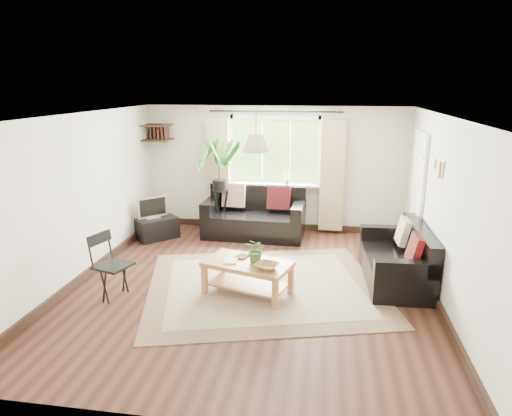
% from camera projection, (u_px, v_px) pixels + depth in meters
% --- Properties ---
extents(floor, '(5.50, 5.50, 0.00)m').
position_uv_depth(floor, '(252.00, 286.00, 6.51)').
color(floor, black).
rests_on(floor, ground).
extents(ceiling, '(5.50, 5.50, 0.00)m').
position_uv_depth(ceiling, '(251.00, 115.00, 5.88)').
color(ceiling, white).
rests_on(ceiling, floor).
extents(wall_back, '(5.00, 0.02, 2.40)m').
position_uv_depth(wall_back, '(275.00, 169.00, 8.82)').
color(wall_back, beige).
rests_on(wall_back, floor).
extents(wall_front, '(5.00, 0.02, 2.40)m').
position_uv_depth(wall_front, '(193.00, 294.00, 3.58)').
color(wall_front, beige).
rests_on(wall_front, floor).
extents(wall_left, '(0.02, 5.50, 2.40)m').
position_uv_depth(wall_left, '(81.00, 198.00, 6.57)').
color(wall_left, beige).
rests_on(wall_left, floor).
extents(wall_right, '(0.02, 5.50, 2.40)m').
position_uv_depth(wall_right, '(444.00, 213.00, 5.82)').
color(wall_right, beige).
rests_on(wall_right, floor).
extents(rug, '(3.85, 3.52, 0.02)m').
position_uv_depth(rug, '(264.00, 286.00, 6.48)').
color(rug, beige).
rests_on(rug, floor).
extents(window, '(2.50, 0.16, 2.16)m').
position_uv_depth(window, '(275.00, 151.00, 8.69)').
color(window, white).
rests_on(window, wall_back).
extents(door, '(0.06, 0.96, 2.06)m').
position_uv_depth(door, '(416.00, 197.00, 7.50)').
color(door, silver).
rests_on(door, wall_right).
extents(corner_shelf, '(0.50, 0.50, 0.34)m').
position_uv_depth(corner_shelf, '(157.00, 133.00, 8.74)').
color(corner_shelf, black).
rests_on(corner_shelf, wall_back).
extents(pendant_lamp, '(0.36, 0.36, 0.54)m').
position_uv_depth(pendant_lamp, '(256.00, 139.00, 6.35)').
color(pendant_lamp, beige).
rests_on(pendant_lamp, ceiling).
extents(wall_sconce, '(0.12, 0.12, 0.28)m').
position_uv_depth(wall_sconce, '(438.00, 167.00, 5.98)').
color(wall_sconce, beige).
rests_on(wall_sconce, wall_right).
extents(sofa_back, '(1.89, 1.00, 0.88)m').
position_uv_depth(sofa_back, '(254.00, 214.00, 8.57)').
color(sofa_back, black).
rests_on(sofa_back, floor).
extents(sofa_right, '(1.69, 0.91, 0.78)m').
position_uv_depth(sofa_right, '(395.00, 256.00, 6.58)').
color(sofa_right, black).
rests_on(sofa_right, floor).
extents(coffee_table, '(1.29, 0.94, 0.47)m').
position_uv_depth(coffee_table, '(248.00, 278.00, 6.21)').
color(coffee_table, brown).
rests_on(coffee_table, floor).
extents(table_plant, '(0.38, 0.36, 0.33)m').
position_uv_depth(table_plant, '(256.00, 250.00, 6.11)').
color(table_plant, '#325C24').
rests_on(table_plant, coffee_table).
extents(bowl, '(0.39, 0.39, 0.07)m').
position_uv_depth(bowl, '(267.00, 266.00, 5.91)').
color(bowl, '#936132').
rests_on(bowl, coffee_table).
extents(book_a, '(0.17, 0.23, 0.02)m').
position_uv_depth(book_a, '(225.00, 260.00, 6.18)').
color(book_a, white).
rests_on(book_a, coffee_table).
extents(book_b, '(0.21, 0.24, 0.02)m').
position_uv_depth(book_b, '(237.00, 255.00, 6.35)').
color(book_b, '#502C20').
rests_on(book_b, coffee_table).
extents(tv_stand, '(0.80, 0.81, 0.39)m').
position_uv_depth(tv_stand, '(157.00, 228.00, 8.47)').
color(tv_stand, black).
rests_on(tv_stand, floor).
extents(tv, '(0.53, 0.53, 0.43)m').
position_uv_depth(tv, '(152.00, 207.00, 8.37)').
color(tv, '#A5A5AA').
rests_on(tv, tv_stand).
extents(palm_stand, '(0.88, 0.88, 1.83)m').
position_uv_depth(palm_stand, '(220.00, 186.00, 8.65)').
color(palm_stand, black).
rests_on(palm_stand, floor).
extents(folding_chair, '(0.57, 0.57, 0.88)m').
position_uv_depth(folding_chair, '(113.00, 267.00, 6.06)').
color(folding_chair, black).
rests_on(folding_chair, floor).
extents(sill_plant, '(0.14, 0.10, 0.27)m').
position_uv_depth(sill_plant, '(287.00, 178.00, 8.70)').
color(sill_plant, '#2D6023').
rests_on(sill_plant, window).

